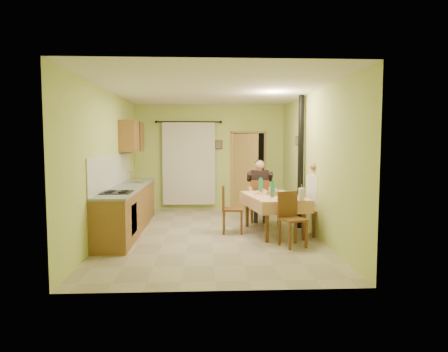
{
  "coord_description": "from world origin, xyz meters",
  "views": [
    {
      "loc": [
        -0.14,
        -7.75,
        1.82
      ],
      "look_at": [
        0.25,
        0.1,
        1.15
      ],
      "focal_mm": 32.0,
      "sensor_mm": 36.0,
      "label": 1
    }
  ],
  "objects": [
    {
      "name": "tableware",
      "position": [
        1.27,
        -0.03,
        0.83
      ],
      "size": [
        0.89,
        1.59,
        0.33
      ],
      "color": "white",
      "rests_on": "dining_table"
    },
    {
      "name": "man_right",
      "position": [
        2.07,
        -0.11,
        0.88
      ],
      "size": [
        0.56,
        0.64,
        1.39
      ],
      "rotation": [
        0.0,
        0.0,
        1.85
      ],
      "color": "silver",
      "rests_on": "chair_right"
    },
    {
      "name": "picture_right",
      "position": [
        1.97,
        1.2,
        1.85
      ],
      "size": [
        0.03,
        0.31,
        0.21
      ],
      "primitive_type": "cube",
      "color": "brown",
      "rests_on": "room_shell"
    },
    {
      "name": "chair_near",
      "position": [
        1.39,
        -0.97,
        0.29
      ],
      "size": [
        0.51,
        0.51,
        0.95
      ],
      "rotation": [
        0.0,
        0.0,
        3.51
      ],
      "color": "brown",
      "rests_on": "ground"
    },
    {
      "name": "curtain",
      "position": [
        -0.55,
        2.9,
        1.26
      ],
      "size": [
        1.7,
        0.07,
        2.22
      ],
      "color": "black",
      "rests_on": "ground"
    },
    {
      "name": "picture_back",
      "position": [
        0.25,
        2.97,
        1.75
      ],
      "size": [
        0.19,
        0.03,
        0.23
      ],
      "primitive_type": "cube",
      "color": "black",
      "rests_on": "room_shell"
    },
    {
      "name": "chair_far",
      "position": [
        1.11,
        1.19,
        0.29
      ],
      "size": [
        0.44,
        0.44,
        0.97
      ],
      "rotation": [
        0.0,
        0.0,
        -0.08
      ],
      "color": "brown",
      "rests_on": "ground"
    },
    {
      "name": "floor",
      "position": [
        0.0,
        0.0,
        0.0
      ],
      "size": [
        4.0,
        6.0,
        0.01
      ],
      "primitive_type": "cube",
      "color": "tan",
      "rests_on": "ground"
    },
    {
      "name": "dining_table",
      "position": [
        1.24,
        0.08,
        0.38
      ],
      "size": [
        1.24,
        1.78,
        0.76
      ],
      "rotation": [
        0.0,
        0.0,
        0.16
      ],
      "color": "#DFA279",
      "rests_on": "ground"
    },
    {
      "name": "stove_flue",
      "position": [
        1.9,
        0.6,
        1.02
      ],
      "size": [
        0.24,
        0.24,
        2.8
      ],
      "color": "black",
      "rests_on": "ground"
    },
    {
      "name": "kitchen_run",
      "position": [
        -1.71,
        0.4,
        0.48
      ],
      "size": [
        0.64,
        3.64,
        1.56
      ],
      "color": "brown",
      "rests_on": "ground"
    },
    {
      "name": "chair_left",
      "position": [
        0.41,
        0.12,
        0.29
      ],
      "size": [
        0.44,
        0.44,
        0.97
      ],
      "rotation": [
        0.0,
        0.0,
        -1.65
      ],
      "color": "brown",
      "rests_on": "ground"
    },
    {
      "name": "chair_right",
      "position": [
        2.09,
        -0.11,
        0.29
      ],
      "size": [
        0.57,
        0.57,
        1.02
      ],
      "rotation": [
        0.0,
        0.0,
        1.85
      ],
      "color": "brown",
      "rests_on": "ground"
    },
    {
      "name": "room_shell",
      "position": [
        0.0,
        0.0,
        1.82
      ],
      "size": [
        4.04,
        6.04,
        2.82
      ],
      "color": "#C3D56D",
      "rests_on": "ground"
    },
    {
      "name": "upper_cabinets",
      "position": [
        -1.82,
        1.7,
        1.95
      ],
      "size": [
        0.35,
        1.4,
        0.7
      ],
      "primitive_type": "cube",
      "color": "brown",
      "rests_on": "room_shell"
    },
    {
      "name": "doorway",
      "position": [
        0.99,
        2.84,
        1.05
      ],
      "size": [
        0.96,
        0.61,
        2.15
      ],
      "color": "black",
      "rests_on": "ground"
    },
    {
      "name": "man_far",
      "position": [
        1.12,
        1.2,
        0.88
      ],
      "size": [
        0.6,
        0.48,
        1.39
      ],
      "rotation": [
        0.0,
        0.0,
        -0.08
      ],
      "color": "black",
      "rests_on": "chair_far"
    }
  ]
}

